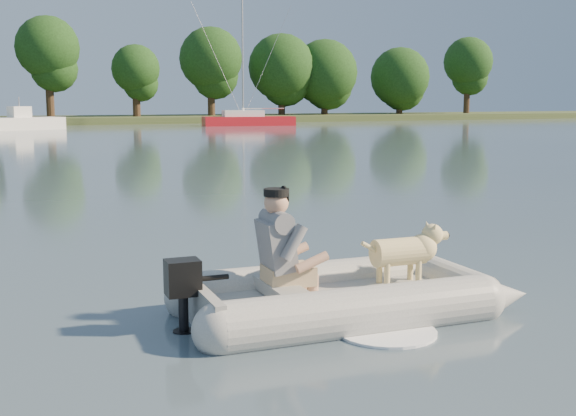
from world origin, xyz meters
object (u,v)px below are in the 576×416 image
dinghy (346,256)px  sailboat (248,120)px  man (278,241)px  motorboat (22,114)px  dog (399,257)px

dinghy → sailboat: (18.50, 49.46, -0.13)m
dinghy → man: size_ratio=4.18×
dinghy → sailboat: bearing=72.9°
dinghy → motorboat: 48.29m
man → dog: bearing=0.0°
dog → sailboat: (17.86, 49.45, -0.06)m
dog → motorboat: size_ratio=0.16×
motorboat → man: bearing=-114.2°
sailboat → man: bearing=-101.4°
dinghy → motorboat: bearing=92.3°
dinghy → motorboat: motorboat is taller
dog → dinghy: bearing=-175.4°
man → motorboat: motorboat is taller
dinghy → dog: size_ratio=4.83×
sailboat → dinghy: bearing=-100.7°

